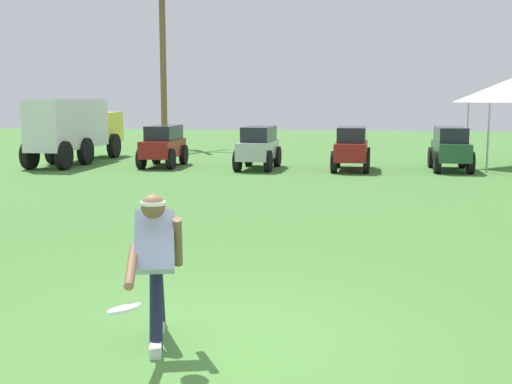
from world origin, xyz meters
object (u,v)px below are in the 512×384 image
Objects in this scene: parked_car_slot_b at (258,146)px; box_truck at (76,127)px; parked_car_slot_a at (163,144)px; palm_tree_far_left at (163,48)px; parked_car_slot_c at (352,147)px; frisbee_in_flight at (124,309)px; frisbee_thrower at (155,260)px; parked_car_slot_d at (450,147)px.

parked_car_slot_b is 0.41× the size of box_truck.
parked_car_slot_a is 0.32× the size of palm_tree_far_left.
box_truck reaches higher than parked_car_slot_c.
palm_tree_far_left is at bearing 105.33° from frisbee_in_flight.
frisbee_in_flight is 16.42m from parked_car_slot_a.
palm_tree_far_left is at bearing 122.26° from parked_car_slot_b.
parked_car_slot_b is 1.00× the size of parked_car_slot_c.
palm_tree_far_left is (-8.57, 8.87, 3.80)m from parked_car_slot_c.
frisbee_thrower is 14.84m from parked_car_slot_b.
parked_car_slot_c is at bearing 1.22° from parked_car_slot_b.
parked_car_slot_d is (4.87, 15.15, -0.07)m from frisbee_thrower.
parked_car_slot_d is 0.41× the size of box_truck.
box_truck reaches higher than frisbee_in_flight.
parked_car_slot_b is 5.98m from parked_car_slot_d.
palm_tree_far_left reaches higher than parked_car_slot_c.
frisbee_thrower is at bearing -64.29° from box_truck.
parked_car_slot_a reaches higher than frisbee_in_flight.
frisbee_in_flight is 0.05× the size of palm_tree_far_left.
parked_car_slot_d reaches higher than frisbee_in_flight.
frisbee_thrower reaches higher than parked_car_slot_d.
parked_car_slot_a is 3.47m from box_truck.
palm_tree_far_left is at bearing 105.85° from frisbee_thrower.
parked_car_slot_a is at bearing -74.22° from palm_tree_far_left.
parked_car_slot_d is 0.33× the size of palm_tree_far_left.
box_truck is at bearing 176.69° from parked_car_slot_d.
parked_car_slot_c is (1.83, 14.86, -0.07)m from frisbee_thrower.
frisbee_in_flight is 0.14× the size of parked_car_slot_b.
parked_car_slot_a is 9.16m from parked_car_slot_d.
parked_car_slot_d is (3.04, 0.29, 0.00)m from parked_car_slot_c.
parked_car_slot_b is at bearing -9.33° from box_truck.
parked_car_slot_c is at bearing -2.21° from parked_car_slot_a.
parked_car_slot_d is at bearing 0.33° from parked_car_slot_a.
parked_car_slot_a is 9.74m from palm_tree_far_left.
parked_car_slot_a is at bearing 174.67° from parked_car_slot_b.
parked_car_slot_c reaches higher than frisbee_in_flight.
parked_car_slot_c is at bearing 83.24° from frisbee_in_flight.
parked_car_slot_b is at bearing 93.96° from frisbee_in_flight.
box_truck is (-12.51, 0.72, 0.51)m from parked_car_slot_d.
frisbee_thrower reaches higher than parked_car_slot_a.
frisbee_thrower is at bearing -74.12° from parked_car_slot_a.
parked_car_slot_b reaches higher than frisbee_in_flight.
parked_car_slot_c is 0.41× the size of box_truck.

